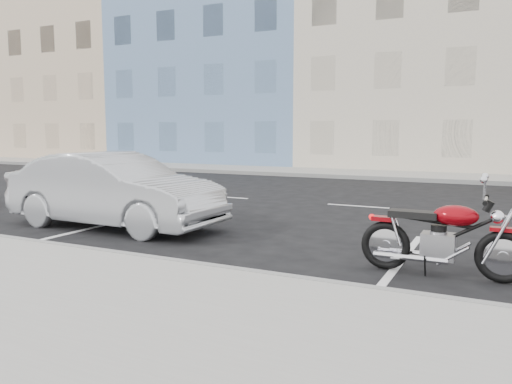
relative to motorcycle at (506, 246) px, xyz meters
The scene contains 9 objects.
ground 5.82m from the motorcycle, 103.73° to the left, with size 120.00×120.00×0.00m, color black.
sidewalk_far 15.70m from the motorcycle, 113.98° to the left, with size 80.00×3.40×0.15m, color gray.
curb_near 6.53m from the motorcycle, 167.94° to the right, with size 80.00×0.12×0.16m, color gray.
curb_far 14.16m from the motorcycle, 116.78° to the left, with size 80.00×0.12×0.16m, color gray.
bldg_far_west 35.51m from the motorcycle, 141.30° to the left, with size 12.00×12.00×12.00m, color #C4AB8B.
bldg_blue 27.46m from the motorcycle, 125.03° to the left, with size 12.00×12.00×13.00m, color #5D7BA2.
bldg_cream 22.81m from the motorcycle, 98.75° to the left, with size 12.00×12.00×11.50m, color beige.
motorcycle is the anchor object (origin of this frame).
sedan_silver 7.06m from the motorcycle, behind, with size 1.59×4.56×1.50m, color #A8ABB0.
Camera 1 is at (1.27, -12.55, 1.93)m, focal length 35.00 mm.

